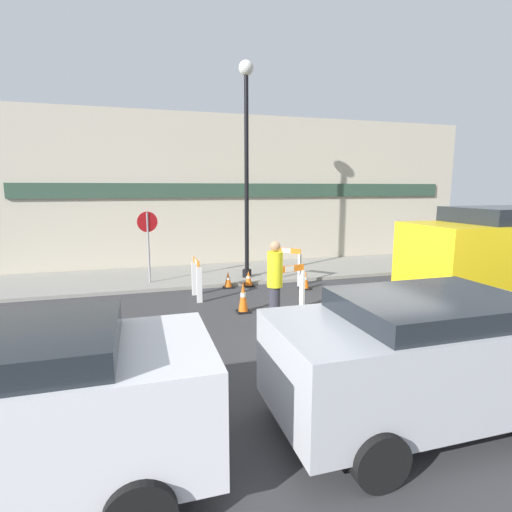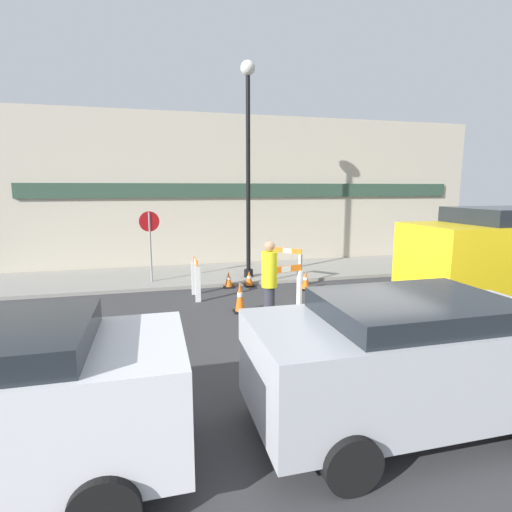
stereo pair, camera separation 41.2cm
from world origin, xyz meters
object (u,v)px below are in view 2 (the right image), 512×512
Objects in this scene: streetlamp_post at (248,145)px; person_worker at (269,281)px; parked_car_1 at (411,354)px; person_pedestrian at (444,241)px; stop_sign at (150,235)px.

streetlamp_post is 3.52× the size of person_worker.
person_worker is (-0.60, -4.39, -3.18)m from streetlamp_post.
parked_car_1 is at bearing -89.40° from streetlamp_post.
streetlamp_post is 5.45m from person_worker.
parked_car_1 is (-7.10, -8.10, -0.08)m from person_pedestrian.
person_pedestrian is (10.16, -0.15, -0.51)m from stop_sign.
person_pedestrian is at bearing -0.32° from streetlamp_post.
streetlamp_post is 1.67× the size of parked_car_1.
streetlamp_post is 3.99m from stop_sign.
stop_sign is 1.25× the size of person_pedestrian.
person_worker is 8.91m from person_pedestrian.
person_worker is (2.39, -4.50, -0.52)m from stop_sign.
person_pedestrian is at bearing 165.37° from stop_sign.
stop_sign is at bearing -29.19° from person_pedestrian.
person_worker is at bearing -97.73° from streetlamp_post.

